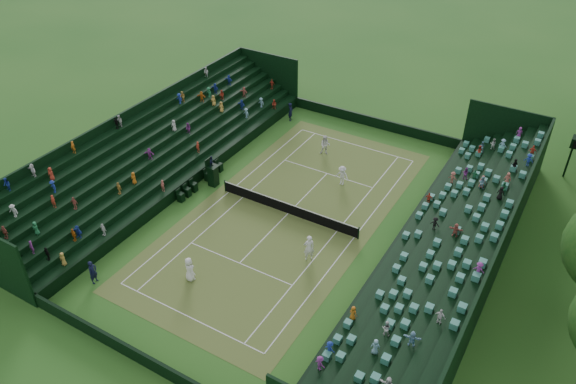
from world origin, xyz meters
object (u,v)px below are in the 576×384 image
Objects in this scene: player_far_west at (325,145)px; player_near_west at (189,269)px; umpire_chair at (213,173)px; player_far_east at (342,175)px; tennis_net at (288,208)px; player_near_east at (309,248)px.

player_near_west is at bearing -111.34° from player_far_west.
umpire_chair reaches higher than player_far_east.
player_near_east is at bearing -43.97° from tennis_net.
player_near_west is at bearing -101.32° from tennis_net.
tennis_net is 5.87m from player_far_east.
tennis_net is at bearing -2.02° from umpire_chair.
player_far_west is 1.05× the size of player_far_east.
player_far_west is (-1.64, 9.12, 0.36)m from tennis_net.
umpire_chair is 10.90m from player_near_west.
tennis_net is 6.55× the size of player_far_west.
player_near_east is 13.90m from player_far_west.
player_near_east reaches higher than player_far_east.
umpire_chair is at bearing 177.98° from tennis_net.
player_far_west is at bearing -107.39° from player_near_east.
player_far_west is (5.49, 8.87, -0.26)m from umpire_chair.
player_near_east is 9.50m from player_far_east.
player_far_west is at bearing 58.24° from umpire_chair.
player_far_east is at bearing -88.13° from player_near_west.
umpire_chair is (-7.13, 0.25, 0.62)m from tennis_net.
tennis_net is at bearing -84.40° from player_near_east.
umpire_chair is 10.35m from player_far_east.
player_near_east is (5.66, 5.62, 0.13)m from player_near_west.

